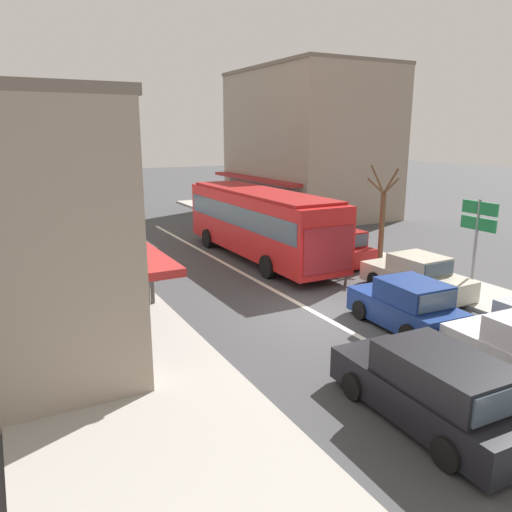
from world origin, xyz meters
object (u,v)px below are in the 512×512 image
object	(u,v)px
wagon_queue_gap_filler	(433,389)
parked_sedan_kerb_second	(416,276)
pedestrian_browsing_midblock	(96,239)
parked_sedan_kerb_rear	(264,226)
traffic_light_downstreet	(79,180)
city_bus	(260,220)
street_tree_right	(382,219)
parked_wagon_kerb_third	(332,245)
directional_road_sign	(478,225)
hatchback_behind_bus_mid	(407,306)
pedestrian_with_handbag_near	(150,277)

from	to	relation	value
wagon_queue_gap_filler	parked_sedan_kerb_second	bearing A→B (deg)	46.76
parked_sedan_kerb_second	pedestrian_browsing_midblock	distance (m)	14.10
parked_sedan_kerb_rear	traffic_light_downstreet	distance (m)	12.65
city_bus	street_tree_right	size ratio (longest dim) A/B	2.47
wagon_queue_gap_filler	parked_wagon_kerb_third	distance (m)	13.25
parked_wagon_kerb_third	directional_road_sign	xyz separation A→B (m)	(1.13, -6.77, 1.96)
city_bus	directional_road_sign	xyz separation A→B (m)	(3.87, -8.72, 0.82)
parked_sedan_kerb_second	traffic_light_downstreet	world-z (taller)	traffic_light_downstreet
hatchback_behind_bus_mid	parked_sedan_kerb_rear	distance (m)	14.24
wagon_queue_gap_filler	directional_road_sign	distance (m)	9.02
parked_wagon_kerb_third	parked_sedan_kerb_second	bearing A→B (deg)	-91.37
city_bus	traffic_light_downstreet	bearing A→B (deg)	113.50
wagon_queue_gap_filler	parked_sedan_kerb_second	world-z (taller)	wagon_queue_gap_filler
city_bus	parked_wagon_kerb_third	xyz separation A→B (m)	(2.74, -1.95, -1.14)
pedestrian_with_handbag_near	street_tree_right	bearing A→B (deg)	4.19
city_bus	traffic_light_downstreet	xyz separation A→B (m)	(-5.86, 13.48, 0.97)
parked_sedan_kerb_rear	pedestrian_with_handbag_near	bearing A→B (deg)	-136.96
parked_sedan_kerb_second	parked_wagon_kerb_third	xyz separation A→B (m)	(0.13, 5.36, 0.08)
parked_sedan_kerb_second	pedestrian_with_handbag_near	distance (m)	9.63
parked_sedan_kerb_rear	street_tree_right	size ratio (longest dim) A/B	0.96
city_bus	parked_wagon_kerb_third	bearing A→B (deg)	-35.44
parked_sedan_kerb_rear	pedestrian_browsing_midblock	size ratio (longest dim) A/B	2.59
street_tree_right	pedestrian_with_handbag_near	bearing A→B (deg)	-175.81
traffic_light_downstreet	pedestrian_with_handbag_near	distance (m)	17.70
parked_sedan_kerb_rear	directional_road_sign	size ratio (longest dim) A/B	1.17
pedestrian_with_handbag_near	parked_sedan_kerb_rear	bearing A→B (deg)	43.04
traffic_light_downstreet	directional_road_sign	world-z (taller)	traffic_light_downstreet
parked_wagon_kerb_third	wagon_queue_gap_filler	bearing A→B (deg)	-117.56
parked_wagon_kerb_third	parked_sedan_kerb_rear	xyz separation A→B (m)	(-0.15, 6.28, -0.08)
directional_road_sign	hatchback_behind_bus_mid	bearing A→B (deg)	-166.96
parked_sedan_kerb_rear	street_tree_right	distance (m)	8.00
parked_sedan_kerb_rear	parked_sedan_kerb_second	bearing A→B (deg)	-89.89
hatchback_behind_bus_mid	parked_sedan_kerb_second	world-z (taller)	hatchback_behind_bus_mid
hatchback_behind_bus_mid	directional_road_sign	size ratio (longest dim) A/B	1.05
parked_wagon_kerb_third	pedestrian_browsing_midblock	xyz separation A→B (m)	(-9.61, 5.06, 0.32)
wagon_queue_gap_filler	traffic_light_downstreet	xyz separation A→B (m)	(-2.47, 27.18, 2.11)
wagon_queue_gap_filler	parked_sedan_kerb_second	distance (m)	8.76
city_bus	hatchback_behind_bus_mid	distance (m)	9.72
parked_sedan_kerb_second	street_tree_right	xyz separation A→B (m)	(1.80, 3.99, 1.38)
parked_wagon_kerb_third	pedestrian_browsing_midblock	distance (m)	10.87
city_bus	pedestrian_browsing_midblock	bearing A→B (deg)	155.66
wagon_queue_gap_filler	street_tree_right	world-z (taller)	street_tree_right
hatchback_behind_bus_mid	wagon_queue_gap_filler	world-z (taller)	wagon_queue_gap_filler
street_tree_right	traffic_light_downstreet	bearing A→B (deg)	121.45
city_bus	parked_sedan_kerb_second	bearing A→B (deg)	-70.34
directional_road_sign	pedestrian_with_handbag_near	distance (m)	11.43
directional_road_sign	pedestrian_browsing_midblock	world-z (taller)	directional_road_sign
city_bus	pedestrian_with_handbag_near	distance (m)	7.71
traffic_light_downstreet	pedestrian_browsing_midblock	xyz separation A→B (m)	(-1.01, -10.37, -1.79)
street_tree_right	pedestrian_with_handbag_near	world-z (taller)	street_tree_right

